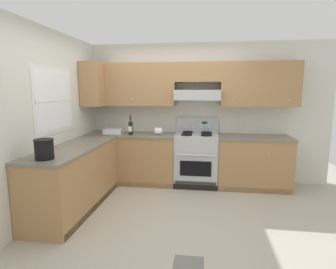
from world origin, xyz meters
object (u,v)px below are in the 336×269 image
Objects in this scene: stove at (196,159)px; bucket at (44,149)px; wine_bottle at (131,127)px; bowl at (114,132)px; paper_towel_roll at (159,131)px.

stove is 5.09× the size of bucket.
bowl is at bearing 165.09° from wine_bottle.
stove reaches higher than paper_towel_roll.
paper_towel_roll is (1.00, 1.93, -0.06)m from bucket.
wine_bottle is 1.94m from bucket.
wine_bottle reaches higher than paper_towel_roll.
bucket is (-1.68, -1.97, 0.56)m from stove.
paper_towel_roll reaches higher than bowl.
bucket is at bearing -94.33° from bowl.
bowl is at bearing -179.62° from stove.
stove is at bearing 49.66° from bucket.
bucket reaches higher than bowl.
bowl is (-1.53, -0.01, 0.46)m from stove.
bowl is 1.97m from bucket.
stove is 0.84m from paper_towel_roll.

